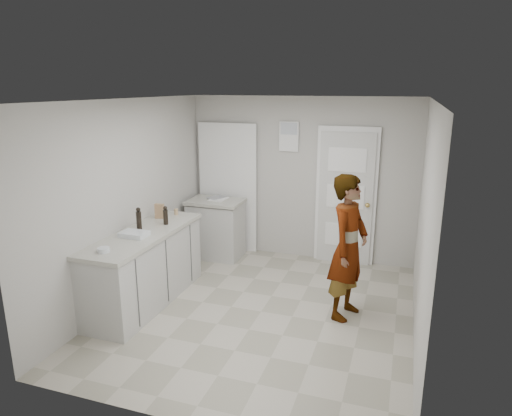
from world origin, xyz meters
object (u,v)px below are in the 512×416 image
(person, at_px, (348,247))
(baking_dish, at_px, (134,234))
(spice_jar, at_px, (176,212))
(oil_cruet_a, at_px, (166,216))
(cake_mix_box, at_px, (160,211))
(oil_cruet_b, at_px, (139,219))
(egg_bowl, at_px, (104,250))

(person, xyz_separation_m, baking_dish, (-2.43, -0.62, 0.10))
(spice_jar, xyz_separation_m, oil_cruet_a, (0.09, -0.44, 0.07))
(person, height_order, baking_dish, person)
(person, distance_m, cake_mix_box, 2.54)
(person, bearing_deg, oil_cruet_a, 107.72)
(cake_mix_box, bearing_deg, oil_cruet_b, -94.36)
(cake_mix_box, relative_size, oil_cruet_a, 0.81)
(cake_mix_box, relative_size, spice_jar, 2.40)
(spice_jar, distance_m, baking_dish, 0.99)
(baking_dish, bearing_deg, oil_cruet_b, 107.35)
(egg_bowl, bearing_deg, oil_cruet_b, 94.11)
(cake_mix_box, bearing_deg, spice_jar, 52.84)
(cake_mix_box, height_order, baking_dish, cake_mix_box)
(oil_cruet_a, relative_size, oil_cruet_b, 0.84)
(spice_jar, height_order, oil_cruet_b, oil_cruet_b)
(oil_cruet_b, relative_size, baking_dish, 0.92)
(cake_mix_box, bearing_deg, egg_bowl, -93.75)
(baking_dish, bearing_deg, egg_bowl, -91.41)
(cake_mix_box, bearing_deg, baking_dish, -90.06)
(person, bearing_deg, cake_mix_box, 102.56)
(cake_mix_box, distance_m, oil_cruet_a, 0.31)
(oil_cruet_a, bearing_deg, spice_jar, 101.36)
(spice_jar, distance_m, egg_bowl, 1.55)
(cake_mix_box, xyz_separation_m, oil_cruet_b, (0.03, -0.54, 0.04))
(baking_dish, height_order, egg_bowl, baking_dish)
(person, distance_m, baking_dish, 2.51)
(spice_jar, relative_size, oil_cruet_a, 0.34)
(cake_mix_box, distance_m, egg_bowl, 1.33)
(oil_cruet_a, height_order, baking_dish, oil_cruet_a)
(oil_cruet_a, xyz_separation_m, oil_cruet_b, (-0.19, -0.32, 0.02))
(person, relative_size, oil_cruet_b, 5.84)
(spice_jar, bearing_deg, egg_bowl, -91.51)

